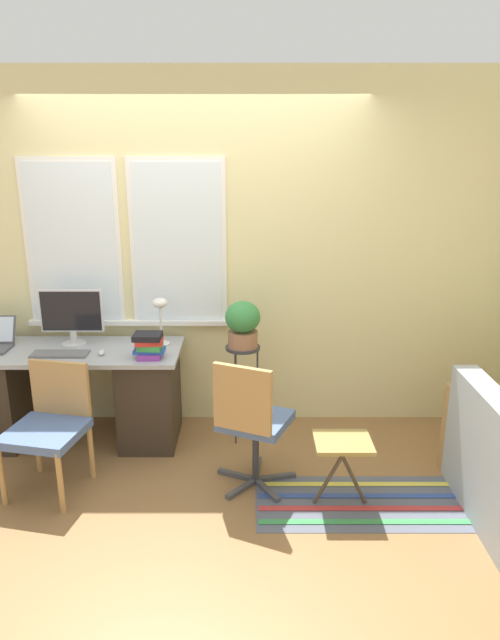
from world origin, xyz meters
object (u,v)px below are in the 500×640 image
Objects in this scene: book_stack at (149,345)px; folding_stool at (343,448)px; desk_lamp at (160,311)px; desk_chair_wooden at (49,424)px; keyboard at (60,354)px; mouse at (102,353)px; potted_plant at (243,323)px; monitor at (72,315)px; office_chair_swivel at (252,421)px; plant_stand at (243,359)px.

folding_stool is at bearing -27.50° from book_stack.
desk_lamp is 1.11m from desk_chair_wooden.
mouse is (0.30, 0.01, 0.01)m from keyboard.
keyboard is 1.17× the size of potted_plant.
desk_lamp is (0.69, 0.23, 0.25)m from keyboard.
book_stack is at bearing -164.05° from potted_plant.
keyboard is at bearing -161.40° from desk_lamp.
monitor is 1.29× the size of desk_lamp.
keyboard is at bearing 2.16° from office_chair_swivel.
potted_plant reaches higher than folding_stool.
folding_stool is (1.88, -0.94, -0.57)m from monitor.
desk_lamp reaches higher than mouse.
monitor reaches higher than keyboard.
desk_lamp is 0.33m from book_stack.
folding_stool is at bearing 5.51° from desk_chair_wooden.
desk_chair_wooden is 1.47m from potted_plant.
mouse is 0.52m from desk_lamp.
office_chair_swivel is (1.07, -0.54, -0.26)m from mouse.
office_chair_swivel is at bearing -34.15° from book_stack.
mouse is 0.36m from book_stack.
monitor reaches higher than book_stack.
book_stack is 0.83m from desk_chair_wooden.
book_stack is at bearing -24.26° from monitor.
folding_stool is (1.27, -0.66, -0.43)m from book_stack.
monitor is 1.36× the size of potted_plant.
monitor is at bearing 175.97° from plant_stand.
mouse is 0.09× the size of desk_chair_wooden.
folding_stool is at bearing -53.91° from potted_plant.
desk_lamp reaches higher than office_chair_swivel.
office_chair_swivel is at bearing -84.61° from plant_stand.
keyboard is 1.48m from office_chair_swivel.
book_stack reaches higher than folding_stool.
keyboard reaches higher than folding_stool.
monitor is 0.51× the size of office_chair_swivel.
mouse reaches higher than folding_stool.
mouse is 0.20× the size of desk_lamp.
keyboard is 2.07m from folding_stool.
keyboard is 1.32m from potted_plant.
keyboard is 1.31m from plant_stand.
office_chair_swivel reaches higher than keyboard.
plant_stand is at bearing 180.00° from potted_plant.
potted_plant is at bearing 126.09° from folding_stool.
desk_chair_wooden is 1.30m from office_chair_swivel.
office_chair_swivel is (1.30, -0.03, 0.04)m from desk_chair_wooden.
book_stack is (0.65, -0.05, 0.08)m from keyboard.
keyboard is 0.59m from desk_chair_wooden.
keyboard is at bearing -178.88° from mouse.
desk_chair_wooden is (0.03, -0.73, -0.51)m from monitor.
keyboard is at bearing 159.71° from folding_stool.
book_stack reaches higher than plant_stand.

